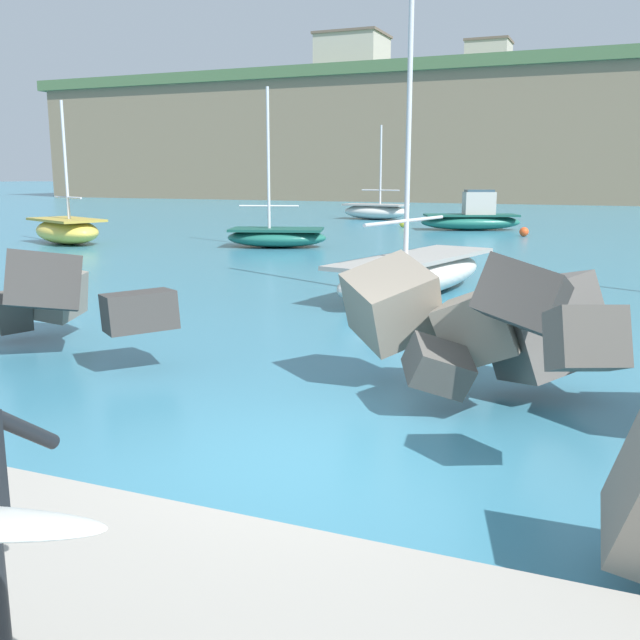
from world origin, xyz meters
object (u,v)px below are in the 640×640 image
object	(u,v)px
boat_far_centre	(414,273)
station_building_central	(359,70)
boat_far_left	(472,218)
boat_near_right	(67,230)
mooring_buoy_inner	(524,232)
boat_near_left	(277,236)
station_building_west	(488,63)
mooring_buoy_outer	(403,223)
station_building_east	(352,58)
boat_near_centre	(375,211)

from	to	relation	value
boat_far_centre	station_building_central	size ratio (longest dim) A/B	1.12
boat_far_left	boat_near_right	bearing A→B (deg)	-135.16
boat_near_right	mooring_buoy_inner	xyz separation A→B (m)	(17.44, 11.34, -0.37)
boat_far_centre	station_building_central	distance (m)	92.02
boat_near_left	boat_near_right	bearing A→B (deg)	-165.77
boat_near_right	station_building_west	size ratio (longest dim) A/B	1.02
boat_near_left	mooring_buoy_outer	distance (m)	12.73
boat_far_centre	mooring_buoy_outer	xyz separation A→B (m)	(-6.66, 21.88, -0.32)
boat_near_right	boat_far_centre	world-z (taller)	boat_far_centre
mooring_buoy_inner	station_building_west	world-z (taller)	station_building_west
mooring_buoy_inner	station_building_central	world-z (taller)	station_building_central
boat_near_right	boat_far_centre	distance (m)	18.51
boat_near_right	station_building_east	size ratio (longest dim) A/B	0.72
station_building_east	boat_near_left	bearing A→B (deg)	-72.39
boat_near_centre	mooring_buoy_outer	bearing A→B (deg)	-58.69
station_building_central	mooring_buoy_inner	bearing A→B (deg)	-64.08
boat_near_centre	station_building_west	xyz separation A→B (m)	(-2.95, 54.41, 16.39)
station_building_central	boat_near_centre	bearing A→B (deg)	-69.16
boat_far_left	station_building_west	size ratio (longest dim) A/B	0.97
boat_far_left	boat_near_left	bearing A→B (deg)	-114.82
station_building_east	boat_near_right	bearing A→B (deg)	-80.37
boat_near_centre	station_building_east	distance (m)	49.92
mooring_buoy_inner	boat_far_left	bearing A→B (deg)	135.75
boat_near_right	station_building_west	bearing A→B (deg)	87.02
boat_far_left	station_building_west	world-z (taller)	station_building_west
boat_far_left	boat_far_centre	distance (m)	21.52
mooring_buoy_outer	boat_near_right	bearing A→B (deg)	-125.16
boat_near_left	boat_far_left	distance (m)	13.31
boat_near_centre	mooring_buoy_inner	distance (m)	14.16
boat_near_left	mooring_buoy_inner	world-z (taller)	boat_near_left
mooring_buoy_outer	station_building_west	size ratio (longest dim) A/B	0.08
boat_far_left	mooring_buoy_inner	world-z (taller)	boat_far_left
boat_near_left	station_building_west	world-z (taller)	station_building_west
boat_near_right	mooring_buoy_inner	distance (m)	20.81
boat_near_left	boat_far_centre	world-z (taller)	boat_far_centre
station_building_west	station_building_central	distance (m)	18.86
boat_near_right	mooring_buoy_outer	distance (m)	18.17
boat_near_left	boat_near_centre	bearing A→B (deg)	95.97
boat_near_right	boat_far_centre	size ratio (longest dim) A/B	0.77
boat_far_left	station_building_central	xyz separation A→B (m)	(-29.17, 63.32, 16.68)
boat_near_left	boat_far_left	bearing A→B (deg)	65.18
boat_near_left	mooring_buoy_outer	world-z (taller)	boat_near_left
boat_near_centre	station_building_west	distance (m)	56.90
boat_far_centre	mooring_buoy_outer	size ratio (longest dim) A/B	17.22
boat_near_left	mooring_buoy_outer	bearing A→B (deg)	82.53
station_building_west	station_building_east	xyz separation A→B (m)	(-14.85, -10.74, 0.01)
mooring_buoy_outer	station_building_east	bearing A→B (deg)	113.35
boat_near_centre	mooring_buoy_outer	xyz separation A→B (m)	(3.59, -5.90, -0.33)
boat_near_right	boat_near_left	bearing A→B (deg)	14.23
mooring_buoy_outer	station_building_west	bearing A→B (deg)	96.19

